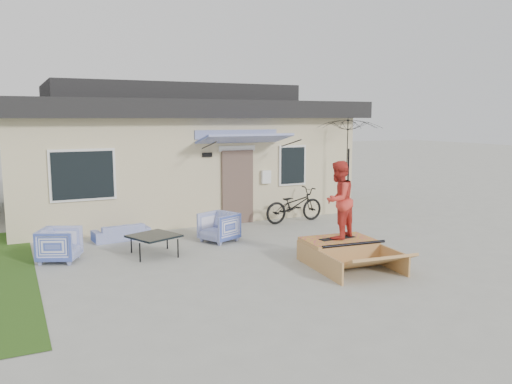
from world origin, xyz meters
name	(u,v)px	position (x,y,z in m)	size (l,w,h in m)	color
ground	(281,268)	(0.00, 0.00, 0.00)	(90.00, 90.00, 0.00)	#9A9A8F
house	(168,150)	(0.00, 7.99, 1.94)	(10.80, 8.49, 4.10)	#CABB8E
loveseat	(121,229)	(-2.43, 3.85, 0.27)	(1.38, 0.40, 0.54)	#2F45A8
armchair_left	(60,243)	(-3.99, 2.45, 0.40)	(0.77, 0.72, 0.79)	#2F45A8
armchair_right	(219,225)	(-0.31, 2.64, 0.40)	(0.78, 0.73, 0.80)	#2F45A8
coffee_table	(154,245)	(-2.07, 2.07, 0.23)	(0.93, 0.93, 0.46)	black
bicycle	(294,201)	(2.55, 3.90, 0.61)	(0.66, 1.90, 1.22)	black
patio_umbrella	(349,160)	(4.31, 3.74, 1.75)	(2.46, 2.38, 2.20)	black
skate_ramp	(338,250)	(1.30, -0.12, 0.24)	(1.44, 1.93, 0.48)	#B07E46
skateboard	(337,238)	(1.30, -0.07, 0.51)	(0.82, 0.21, 0.05)	black
skater	(338,198)	(1.30, -0.07, 1.35)	(0.80, 0.62, 1.63)	red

